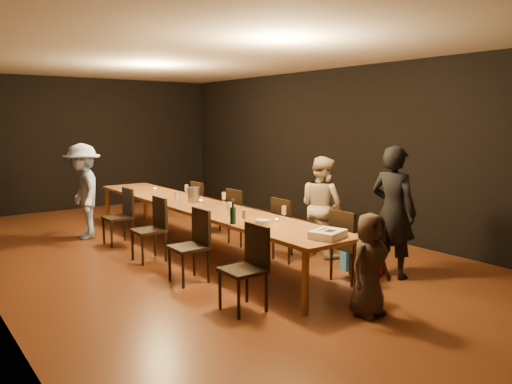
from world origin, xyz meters
TOP-DOWN VIEW (x-y plane):
  - ground at (0.00, 0.00)m, footprint 10.00×10.00m
  - room_shell at (0.00, 0.00)m, footprint 6.04×10.04m
  - table at (0.00, 0.00)m, footprint 0.90×6.00m
  - chair_right_0 at (0.85, -2.40)m, footprint 0.42×0.42m
  - chair_right_1 at (0.85, -1.20)m, footprint 0.42×0.42m
  - chair_right_2 at (0.85, 0.00)m, footprint 0.42×0.42m
  - chair_right_3 at (0.85, 1.20)m, footprint 0.42×0.42m
  - chair_left_0 at (-0.85, -2.40)m, footprint 0.42×0.42m
  - chair_left_1 at (-0.85, -1.20)m, footprint 0.42×0.42m
  - chair_left_2 at (-0.85, 0.00)m, footprint 0.42×0.42m
  - chair_left_3 at (-0.85, 1.20)m, footprint 0.42×0.42m
  - woman_birthday at (1.42, -2.58)m, footprint 0.50×0.68m
  - woman_tan at (1.40, -1.27)m, footprint 0.60×0.76m
  - man_blue at (-1.15, 1.96)m, footprint 0.76×1.14m
  - child at (0.15, -3.29)m, footprint 0.55×0.38m
  - gift_bag_red at (1.22, -2.46)m, footprint 0.26×0.16m
  - gift_bag_blue at (1.22, -2.06)m, footprint 0.30×0.24m
  - birthday_cake at (0.05, -2.77)m, footprint 0.45×0.40m
  - plate_stack at (-0.21, -1.92)m, footprint 0.22×0.22m
  - champagne_bottle at (-0.38, -1.52)m, footprint 0.10×0.10m
  - ice_bucket at (0.07, 0.27)m, footprint 0.26×0.26m
  - wineglass_0 at (-0.34, -1.72)m, footprint 0.06×0.06m
  - wineglass_1 at (0.22, -1.79)m, footprint 0.06×0.06m
  - wineglass_2 at (-0.17, -1.13)m, footprint 0.06×0.06m
  - wineglass_3 at (0.27, -0.30)m, footprint 0.06×0.06m
  - wineglass_4 at (-0.30, 0.17)m, footprint 0.06×0.06m
  - wineglass_5 at (0.23, 0.81)m, footprint 0.06×0.06m
  - tealight_near at (0.15, -1.73)m, footprint 0.05×0.05m
  - tealight_mid at (0.15, 0.18)m, footprint 0.05×0.05m
  - tealight_far at (0.15, 1.87)m, footprint 0.05×0.05m

SIDE VIEW (x-z plane):
  - ground at x=0.00m, z-range 0.00..0.00m
  - gift_bag_red at x=1.22m, z-range 0.00..0.29m
  - gift_bag_blue at x=1.22m, z-range 0.00..0.32m
  - chair_right_0 at x=0.85m, z-range 0.00..0.93m
  - chair_right_1 at x=0.85m, z-range 0.00..0.93m
  - chair_right_2 at x=0.85m, z-range 0.00..0.93m
  - chair_right_3 at x=0.85m, z-range 0.00..0.93m
  - chair_left_0 at x=-0.85m, z-range 0.00..0.93m
  - chair_left_1 at x=-0.85m, z-range 0.00..0.93m
  - chair_left_2 at x=-0.85m, z-range 0.00..0.93m
  - chair_left_3 at x=-0.85m, z-range 0.00..0.93m
  - child at x=0.15m, z-range 0.00..1.10m
  - table at x=0.00m, z-range 0.33..1.08m
  - woman_tan at x=1.40m, z-range 0.00..1.51m
  - tealight_near at x=0.15m, z-range 0.75..0.78m
  - tealight_mid at x=0.15m, z-range 0.75..0.78m
  - tealight_far at x=0.15m, z-range 0.75..0.78m
  - birthday_cake at x=0.05m, z-range 0.75..0.84m
  - plate_stack at x=-0.21m, z-range 0.75..0.85m
  - man_blue at x=-1.15m, z-range 0.00..1.65m
  - wineglass_0 at x=-0.34m, z-range 0.75..0.96m
  - wineglass_1 at x=0.22m, z-range 0.75..0.96m
  - wineglass_2 at x=-0.17m, z-range 0.75..0.96m
  - wineglass_3 at x=0.27m, z-range 0.75..0.96m
  - wineglass_4 at x=-0.30m, z-range 0.75..0.96m
  - wineglass_5 at x=0.23m, z-range 0.75..0.96m
  - woman_birthday at x=1.42m, z-range 0.00..1.73m
  - ice_bucket at x=0.07m, z-range 0.75..0.98m
  - champagne_bottle at x=-0.38m, z-range 0.75..1.07m
  - room_shell at x=0.00m, z-range 0.57..3.59m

